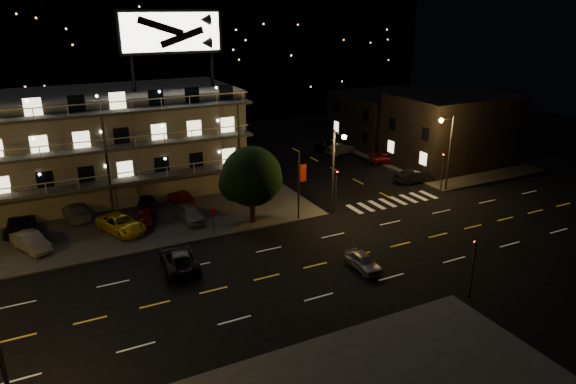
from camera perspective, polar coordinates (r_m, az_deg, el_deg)
name	(u,v)px	position (r m, az deg, el deg)	size (l,w,h in m)	color
ground	(291,271)	(38.09, 0.39, -8.79)	(140.00, 140.00, 0.00)	black
curb_nw	(64,211)	(52.98, -23.64, -1.97)	(44.00, 24.00, 0.15)	#373735
curb_ne	(426,155)	(69.66, 15.08, 4.02)	(16.00, 24.00, 0.15)	#373735
motel	(96,143)	(55.42, -20.53, 5.10)	(28.00, 13.80, 18.10)	gray
side_bldg_front	(451,130)	(65.84, 17.68, 6.62)	(14.06, 10.00, 8.50)	black
side_bldg_back	(390,118)	(74.83, 11.27, 8.08)	(14.06, 12.00, 7.00)	black
hill_backdrop	(81,48)	(99.20, -21.99, 14.59)	(120.00, 25.00, 24.00)	black
streetlight_nc	(335,164)	(46.48, 5.30, 3.14)	(0.44, 1.92, 8.00)	#2D2D30
streetlight_ne	(448,146)	(54.97, 17.32, 4.94)	(1.92, 0.44, 8.00)	#2D2D30
signal_nw	(336,186)	(47.92, 5.37, 0.65)	(0.20, 0.27, 4.60)	#2D2D30
signal_sw	(474,263)	(35.85, 19.92, -7.39)	(0.20, 0.27, 4.60)	#2D2D30
signal_ne	(443,168)	(55.64, 16.83, 2.60)	(0.27, 0.20, 4.60)	#2D2D30
banner_north	(300,184)	(45.70, 1.29, 0.91)	(0.83, 0.16, 6.40)	#2D2D30
stop_sign	(213,217)	(43.50, -8.30, -2.73)	(0.91, 0.11, 2.61)	#2D2D30
tree	(251,178)	(44.72, -4.13, 1.55)	(5.49, 5.29, 6.91)	black
lot_car_1	(31,242)	(45.39, -26.66, -4.95)	(1.49, 4.26, 1.40)	gray
lot_car_2	(121,224)	(46.03, -18.04, -3.40)	(2.33, 5.06, 1.41)	yellow
lot_car_3	(145,218)	(46.93, -15.63, -2.81)	(1.73, 4.26, 1.24)	#610D0E
lot_car_4	(191,214)	(46.78, -10.71, -2.38)	(1.63, 4.06, 1.38)	gray
lot_car_6	(20,224)	(49.48, -27.65, -3.21)	(2.13, 4.62, 1.29)	black
lot_car_7	(74,211)	(50.38, -22.65, -1.97)	(1.97, 4.84, 1.40)	gray
lot_car_8	(146,201)	(51.00, -15.52, -0.96)	(1.46, 3.64, 1.24)	black
lot_car_9	(179,197)	(51.39, -12.05, -0.52)	(1.29, 3.71, 1.22)	#610D0E
side_car_0	(415,177)	(58.12, 13.92, 1.68)	(1.52, 4.35, 1.43)	black
side_car_1	(389,158)	(64.75, 11.13, 3.70)	(2.23, 4.84, 1.35)	#610D0E
side_car_2	(340,148)	(68.47, 5.85, 4.85)	(1.87, 4.61, 1.34)	gray
side_car_3	(330,144)	(70.02, 4.73, 5.30)	(1.81, 4.49, 1.53)	black
road_car_east	(363,261)	(38.53, 8.35, -7.63)	(1.44, 3.59, 1.22)	gray
road_car_west	(179,258)	(39.11, -12.01, -7.23)	(2.46, 5.33, 1.48)	black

